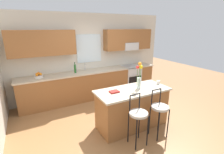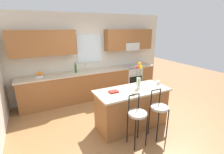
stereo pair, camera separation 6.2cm
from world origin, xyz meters
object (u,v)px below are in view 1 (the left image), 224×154
(bar_stool_near, at_px, (138,116))
(oven_range, at_px, (130,78))
(kitchen_island, at_px, (132,108))
(fruit_bowl_oranges, at_px, (39,76))
(bar_stool_middle, at_px, (160,109))
(mug_ceramic, at_px, (158,82))
(flower_vase, at_px, (139,76))
(bottle_olive_oil, at_px, (75,69))
(cookbook, at_px, (114,92))

(bar_stool_near, bearing_deg, oven_range, 58.41)
(kitchen_island, bearing_deg, fruit_bowl_oranges, 131.76)
(bar_stool_near, xyz_separation_m, bar_stool_middle, (0.55, 0.00, 0.00))
(oven_range, relative_size, mug_ceramic, 10.22)
(bar_stool_near, bearing_deg, bar_stool_middle, 0.00)
(kitchen_island, relative_size, fruit_bowl_oranges, 7.06)
(fruit_bowl_oranges, bearing_deg, flower_vase, -45.94)
(oven_range, xyz_separation_m, mug_ceramic, (-0.53, -1.96, 0.51))
(bottle_olive_oil, bearing_deg, bar_stool_middle, -68.42)
(oven_range, distance_m, flower_vase, 2.41)
(oven_range, xyz_separation_m, fruit_bowl_oranges, (-3.09, 0.03, 0.52))
(cookbook, bearing_deg, kitchen_island, -7.42)
(kitchen_island, relative_size, cookbook, 8.47)
(kitchen_island, xyz_separation_m, cookbook, (-0.45, 0.06, 0.47))
(kitchen_island, distance_m, bar_stool_near, 0.67)
(oven_range, relative_size, bar_stool_near, 0.88)
(bar_stool_middle, relative_size, cookbook, 5.21)
(bar_stool_near, distance_m, flower_vase, 0.93)
(oven_range, height_order, mug_ceramic, mug_ceramic)
(kitchen_island, distance_m, bar_stool_middle, 0.67)
(kitchen_island, height_order, bar_stool_middle, bar_stool_middle)
(bar_stool_near, distance_m, fruit_bowl_oranges, 3.02)
(flower_vase, xyz_separation_m, cookbook, (-0.61, 0.07, -0.28))
(oven_range, distance_m, bottle_olive_oil, 2.13)
(flower_vase, distance_m, bottle_olive_oil, 2.21)
(mug_ceramic, height_order, bottle_olive_oil, bottle_olive_oil)
(kitchen_island, bearing_deg, bottle_olive_oil, 110.53)
(cookbook, bearing_deg, bottle_olive_oil, 98.76)
(oven_range, height_order, bar_stool_middle, bar_stool_middle)
(bar_stool_near, height_order, bar_stool_middle, same)
(bar_stool_middle, distance_m, cookbook, 1.02)
(kitchen_island, height_order, fruit_bowl_oranges, fruit_bowl_oranges)
(bar_stool_middle, relative_size, flower_vase, 1.65)
(oven_range, height_order, kitchen_island, same)
(kitchen_island, height_order, bar_stool_near, bar_stool_near)
(bar_stool_near, bearing_deg, flower_vase, 53.36)
(bottle_olive_oil, bearing_deg, bar_stool_near, -79.64)
(fruit_bowl_oranges, bearing_deg, mug_ceramic, -37.91)
(bar_stool_near, xyz_separation_m, bottle_olive_oil, (-0.47, 2.59, 0.42))
(flower_vase, bearing_deg, bar_stool_middle, -78.59)
(bar_stool_middle, height_order, mug_ceramic, bar_stool_middle)
(mug_ceramic, bearing_deg, bar_stool_near, -149.97)
(bar_stool_middle, height_order, bottle_olive_oil, bottle_olive_oil)
(mug_ceramic, height_order, fruit_bowl_oranges, fruit_bowl_oranges)
(kitchen_island, xyz_separation_m, bar_stool_near, (-0.28, -0.59, 0.17))
(kitchen_island, xyz_separation_m, bar_stool_middle, (0.28, -0.59, 0.17))
(oven_range, bearing_deg, mug_ceramic, -105.23)
(bar_stool_near, xyz_separation_m, mug_ceramic, (1.04, 0.60, 0.33))
(bar_stool_near, height_order, bottle_olive_oil, bottle_olive_oil)
(flower_vase, distance_m, mug_ceramic, 0.66)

